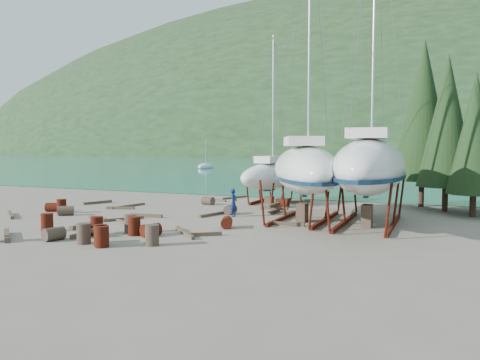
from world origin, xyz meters
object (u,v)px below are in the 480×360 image
at_px(large_sailboat_far, 370,166).
at_px(small_sailboat_shore, 271,176).
at_px(large_sailboat_near, 305,169).
at_px(worker, 234,203).

relative_size(large_sailboat_far, small_sailboat_shore, 1.57).
xyz_separation_m(large_sailboat_near, small_sailboat_shore, (-4.57, 7.09, -0.87)).
height_order(large_sailboat_near, worker, large_sailboat_near).
bearing_deg(small_sailboat_shore, large_sailboat_far, -33.64).
xyz_separation_m(large_sailboat_near, worker, (-4.26, -0.35, -2.06)).
height_order(large_sailboat_near, large_sailboat_far, large_sailboat_far).
relative_size(large_sailboat_near, small_sailboat_shore, 1.46).
bearing_deg(worker, large_sailboat_far, -95.84).
relative_size(large_sailboat_near, worker, 10.68).
height_order(large_sailboat_far, small_sailboat_shore, large_sailboat_far).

